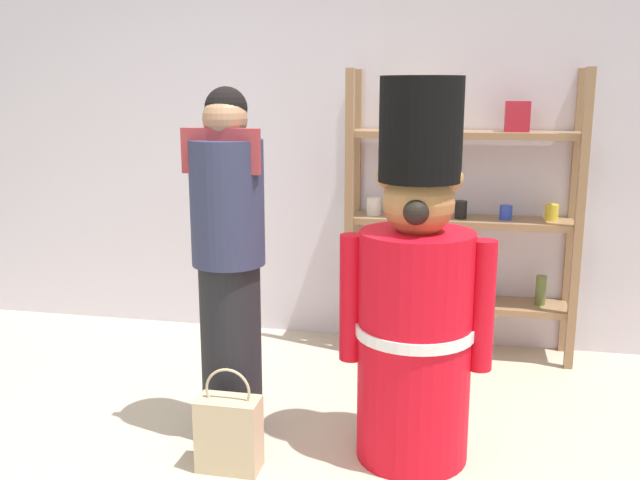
# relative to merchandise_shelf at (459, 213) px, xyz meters

# --- Properties ---
(back_wall) EXTENTS (6.40, 0.12, 2.60)m
(back_wall) POSITION_rel_merchandise_shelf_xyz_m (-0.86, 0.22, 0.39)
(back_wall) COLOR silver
(back_wall) RESTS_ON ground_plane
(merchandise_shelf) EXTENTS (1.40, 0.35, 1.78)m
(merchandise_shelf) POSITION_rel_merchandise_shelf_xyz_m (0.00, 0.00, 0.00)
(merchandise_shelf) COLOR #93704C
(merchandise_shelf) RESTS_ON ground_plane
(teddy_bear_guard) EXTENTS (0.68, 0.53, 1.72)m
(teddy_bear_guard) POSITION_rel_merchandise_shelf_xyz_m (-0.16, -1.38, -0.17)
(teddy_bear_guard) COLOR red
(teddy_bear_guard) RESTS_ON ground_plane
(person_shopper) EXTENTS (0.36, 0.34, 1.67)m
(person_shopper) POSITION_rel_merchandise_shelf_xyz_m (-1.03, -1.37, -0.04)
(person_shopper) COLOR black
(person_shopper) RESTS_ON ground_plane
(shopping_bag) EXTENTS (0.28, 0.15, 0.48)m
(shopping_bag) POSITION_rel_merchandise_shelf_xyz_m (-0.95, -1.67, -0.73)
(shopping_bag) COLOR #C1AD89
(shopping_bag) RESTS_ON ground_plane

